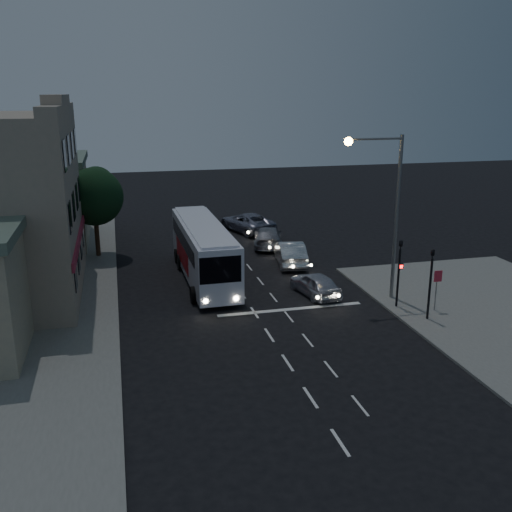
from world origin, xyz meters
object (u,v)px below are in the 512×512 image
object	(u,v)px
car_sedan_b	(268,237)
traffic_signal_main	(399,265)
car_sedan_a	(290,253)
car_suv	(315,284)
street_tree	(94,194)
car_sedan_c	(247,222)
tour_bus	(203,250)
regulatory_sign	(437,284)
traffic_signal_side	(431,276)
streetlight	(387,199)

from	to	relation	value
car_sedan_b	traffic_signal_main	xyz separation A→B (m)	(3.38, -14.15, 1.68)
car_sedan_a	traffic_signal_main	size ratio (longest dim) A/B	1.19
car_suv	car_sedan_a	world-z (taller)	car_sedan_a
car_sedan_b	street_tree	xyz separation A→B (m)	(-12.42, 0.10, 3.76)
car_sedan_c	traffic_signal_main	distance (m)	19.66
car_sedan_c	street_tree	size ratio (longest dim) A/B	0.91
street_tree	tour_bus	bearing A→B (deg)	-46.29
car_sedan_b	car_sedan_c	bearing A→B (deg)	-70.19
regulatory_sign	street_tree	world-z (taller)	street_tree
car_sedan_a	street_tree	distance (m)	14.11
street_tree	traffic_signal_side	bearing A→B (deg)	-44.50
car_sedan_b	streetlight	size ratio (longest dim) A/B	0.57
tour_bus	car_sedan_a	xyz separation A→B (m)	(6.16, 1.77, -1.12)
traffic_signal_main	regulatory_sign	distance (m)	2.14
tour_bus	streetlight	size ratio (longest dim) A/B	1.29
car_sedan_b	traffic_signal_side	size ratio (longest dim) A/B	1.24
regulatory_sign	streetlight	bearing A→B (deg)	128.75
car_suv	car_sedan_a	distance (m)	6.21
car_suv	streetlight	size ratio (longest dim) A/B	0.44
car_sedan_c	traffic_signal_main	xyz separation A→B (m)	(3.82, -19.22, 1.64)
tour_bus	street_tree	xyz separation A→B (m)	(-6.50, 6.80, 2.58)
car_sedan_a	street_tree	bearing A→B (deg)	-12.83
street_tree	streetlight	bearing A→B (deg)	-39.51
car_sedan_b	car_suv	bearing A→B (deg)	103.94
tour_bus	car_sedan_b	bearing A→B (deg)	47.78
tour_bus	traffic_signal_main	world-z (taller)	traffic_signal_main
traffic_signal_main	streetlight	size ratio (longest dim) A/B	0.46
car_sedan_b	street_tree	size ratio (longest dim) A/B	0.82
traffic_signal_side	tour_bus	bearing A→B (deg)	136.71
tour_bus	street_tree	bearing A→B (deg)	132.99
traffic_signal_main	regulatory_sign	size ratio (longest dim) A/B	1.86
traffic_signal_main	traffic_signal_side	size ratio (longest dim) A/B	1.00
traffic_signal_side	traffic_signal_main	bearing A→B (deg)	109.49
traffic_signal_main	car_sedan_c	bearing A→B (deg)	101.24
car_suv	traffic_signal_side	bearing A→B (deg)	120.58
car_suv	car_sedan_c	bearing A→B (deg)	-99.10
car_sedan_c	car_sedan_a	bearing A→B (deg)	74.88
traffic_signal_main	regulatory_sign	xyz separation A→B (m)	(1.70, -1.01, -0.82)
traffic_signal_main	street_tree	xyz separation A→B (m)	(-15.81, 14.25, 2.08)
car_sedan_c	car_sedan_b	bearing A→B (deg)	75.97
tour_bus	car_sedan_b	xyz separation A→B (m)	(5.93, 6.70, -1.18)
tour_bus	traffic_signal_main	size ratio (longest dim) A/B	2.83
car_sedan_b	street_tree	bearing A→B (deg)	14.47
car_suv	traffic_signal_main	xyz separation A→B (m)	(3.58, -3.02, 1.74)
traffic_signal_side	streetlight	bearing A→B (deg)	105.70
car_sedan_c	traffic_signal_side	bearing A→B (deg)	83.11
car_sedan_b	streetlight	distance (m)	14.02
car_suv	street_tree	size ratio (longest dim) A/B	0.64
street_tree	car_sedan_c	bearing A→B (deg)	22.52
tour_bus	streetlight	distance (m)	11.52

